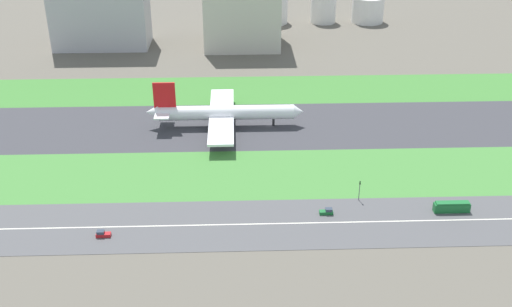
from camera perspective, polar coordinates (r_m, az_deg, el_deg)
The scene contains 15 objects.
ground_plane at distance 257.15m, azimuth 1.35°, elevation 2.59°, with size 800.00×800.00×0.00m, color #5B564C.
runway at distance 257.13m, azimuth 1.35°, elevation 2.60°, with size 280.00×46.00×0.10m, color #38383D.
grass_median_north at distance 294.77m, azimuth 0.90°, elevation 5.95°, with size 280.00×36.00×0.10m, color #3D7A33.
grass_median_south at distance 220.68m, azimuth 1.95°, elevation -1.88°, with size 280.00×36.00×0.10m, color #427F38.
highway at distance 193.51m, azimuth 2.57°, elevation -6.52°, with size 280.00×28.00×0.10m, color #4C4C4F.
highway_centerline at distance 193.48m, azimuth 2.57°, elevation -6.51°, with size 266.00×0.50×0.01m, color silver.
airliner at distance 254.25m, azimuth -3.16°, elevation 3.79°, with size 65.00×56.00×19.70m.
bus_0 at distance 207.97m, azimuth 17.74°, elevation -4.75°, with size 11.60×2.50×3.50m.
car_0 at distance 198.74m, azimuth 6.61°, elevation -5.39°, with size 4.40×1.80×2.00m.
car_2 at distance 192.77m, azimuth -14.07°, elevation -7.28°, with size 4.40×1.80×2.00m.
traffic_light at distance 205.66m, azimuth 9.60°, elevation -3.29°, with size 0.36×0.50×7.20m.
hangar_building at distance 356.65m, azimuth -1.35°, elevation 14.02°, with size 42.55×40.00×50.51m, color beige.
fuel_tank_west at distance 405.04m, azimuth 1.42°, elevation 13.21°, with size 21.02×21.02×16.88m, color silver.
fuel_tank_centre at distance 408.33m, azimuth 6.28°, elevation 13.22°, with size 16.12×16.12×17.48m, color silver.
fuel_tank_east at distance 413.56m, azimuth 10.35°, elevation 13.03°, with size 20.43×20.43×16.12m, color silver.
Camera 1 is at (-14.31, -232.86, 108.15)m, focal length 43.03 mm.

